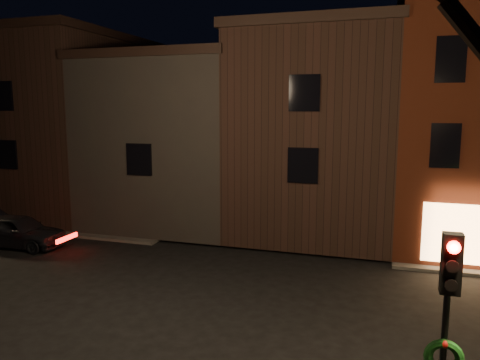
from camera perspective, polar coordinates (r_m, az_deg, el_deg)
name	(u,v)px	position (r m, az deg, el deg)	size (l,w,h in m)	color
ground	(220,305)	(14.74, -2.43, -15.02)	(120.00, 120.00, 0.00)	black
sidewalk_far_left	(77,179)	(41.35, -19.24, 0.06)	(30.00, 30.00, 0.12)	#2D2B28
corner_building	(471,121)	(22.40, 26.37, 6.46)	(6.50, 8.50, 10.50)	#4C1B0D
row_building_a	(321,131)	(23.41, 9.89, 5.90)	(7.30, 10.30, 9.40)	black
row_building_b	(186,138)	(25.45, -6.59, 5.06)	(7.80, 10.30, 8.40)	black
row_building_c	(72,123)	(29.14, -19.83, 6.54)	(7.30, 10.30, 9.90)	black
traffic_signal	(446,321)	(7.87, 23.87, -15.45)	(0.58, 0.38, 4.05)	black
parked_car_a	(18,231)	(22.42, -25.42, -5.62)	(1.68, 4.17, 1.42)	black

